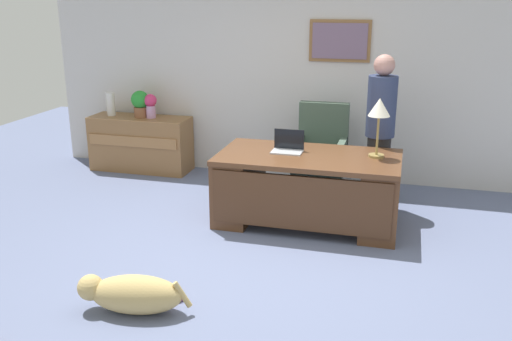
% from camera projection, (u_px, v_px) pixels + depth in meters
% --- Properties ---
extents(ground_plane, '(12.00, 12.00, 0.00)m').
position_uv_depth(ground_plane, '(253.00, 258.00, 5.16)').
color(ground_plane, slate).
extents(back_wall, '(7.00, 0.16, 2.70)m').
position_uv_depth(back_wall, '(307.00, 74.00, 7.15)').
color(back_wall, silver).
rests_on(back_wall, ground_plane).
extents(desk, '(1.87, 1.00, 0.74)m').
position_uv_depth(desk, '(307.00, 187.00, 5.83)').
color(desk, brown).
rests_on(desk, ground_plane).
extents(credenza, '(1.37, 0.50, 0.74)m').
position_uv_depth(credenza, '(141.00, 144.00, 7.67)').
color(credenza, olive).
rests_on(credenza, ground_plane).
extents(armchair, '(0.60, 0.59, 1.08)m').
position_uv_depth(armchair, '(321.00, 154.00, 6.75)').
color(armchair, '#475B4C').
rests_on(armchair, ground_plane).
extents(person_standing, '(0.32, 0.32, 1.72)m').
position_uv_depth(person_standing, '(380.00, 130.00, 6.17)').
color(person_standing, '#262323').
rests_on(person_standing, ground_plane).
extents(dog_lying, '(0.88, 0.41, 0.30)m').
position_uv_depth(dog_lying, '(132.00, 294.00, 4.23)').
color(dog_lying, tan).
rests_on(dog_lying, ground_plane).
extents(laptop, '(0.32, 0.22, 0.22)m').
position_uv_depth(laptop, '(288.00, 146.00, 5.87)').
color(laptop, '#B2B5BA').
rests_on(laptop, desk).
extents(desk_lamp, '(0.22, 0.22, 0.60)m').
position_uv_depth(desk_lamp, '(379.00, 111.00, 5.55)').
color(desk_lamp, '#9E8447').
rests_on(desk_lamp, desk).
extents(vase_with_flowers, '(0.17, 0.17, 0.32)m').
position_uv_depth(vase_with_flowers, '(151.00, 105.00, 7.46)').
color(vase_with_flowers, '#CB97C3').
rests_on(vase_with_flowers, credenza).
extents(vase_empty, '(0.12, 0.12, 0.32)m').
position_uv_depth(vase_empty, '(111.00, 104.00, 7.62)').
color(vase_empty, silver).
rests_on(vase_empty, credenza).
extents(potted_plant, '(0.24, 0.24, 0.36)m').
position_uv_depth(potted_plant, '(140.00, 103.00, 7.49)').
color(potted_plant, brown).
rests_on(potted_plant, credenza).
extents(dog_toy_bone, '(0.12, 0.17, 0.05)m').
position_uv_depth(dog_toy_bone, '(127.00, 286.00, 4.61)').
color(dog_toy_bone, '#D8338C').
rests_on(dog_toy_bone, ground_plane).
extents(dog_toy_plush, '(0.17, 0.17, 0.05)m').
position_uv_depth(dog_toy_plush, '(175.00, 300.00, 4.39)').
color(dog_toy_plush, '#D8338C').
rests_on(dog_toy_plush, ground_plane).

